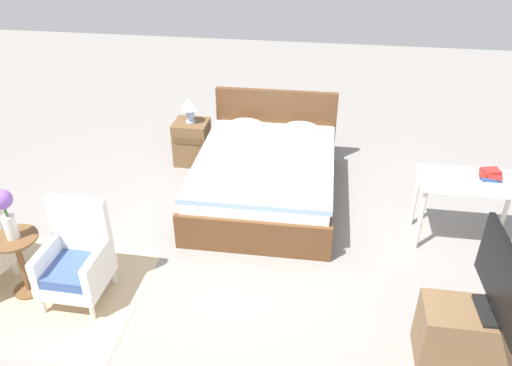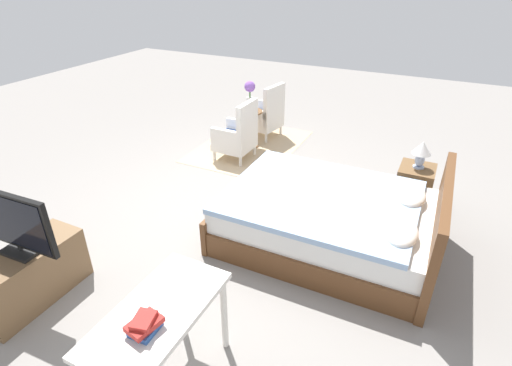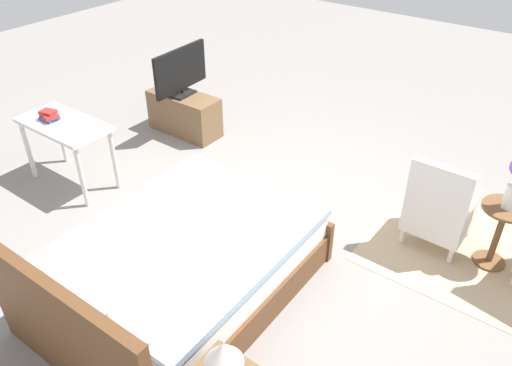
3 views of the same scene
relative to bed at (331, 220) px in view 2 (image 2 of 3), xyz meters
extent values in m
plane|color=gray|center=(0.01, -1.18, -0.30)|extent=(16.00, 16.00, 0.00)
cube|color=tan|center=(-1.95, -1.97, -0.29)|extent=(2.10, 1.50, 0.01)
cube|color=brown|center=(0.00, -0.05, -0.16)|extent=(1.58, 2.21, 0.28)
cube|color=white|center=(0.00, -0.05, 0.10)|extent=(1.52, 2.12, 0.24)
cube|color=#93B2D6|center=(0.00, -0.14, 0.25)|extent=(1.56, 1.95, 0.06)
cube|color=brown|center=(-0.01, 1.01, 0.18)|extent=(1.59, 0.10, 0.96)
cube|color=brown|center=(0.01, -1.12, -0.10)|extent=(1.59, 0.08, 0.40)
ellipsoid|color=white|center=(-0.36, 0.72, 0.29)|extent=(0.44, 0.28, 0.14)
ellipsoid|color=white|center=(0.34, 0.72, 0.29)|extent=(0.44, 0.28, 0.14)
cylinder|color=white|center=(-2.73, -2.16, -0.21)|extent=(0.04, 0.04, 0.16)
cylinder|color=white|center=(-2.27, -2.24, -0.21)|extent=(0.04, 0.04, 0.16)
cylinder|color=white|center=(-2.65, -1.71, -0.21)|extent=(0.04, 0.04, 0.16)
cylinder|color=white|center=(-2.20, -1.78, -0.21)|extent=(0.04, 0.04, 0.16)
cube|color=white|center=(-2.46, -1.97, -0.07)|extent=(0.62, 0.62, 0.12)
cube|color=#3D5693|center=(-2.46, -1.97, 0.04)|extent=(0.57, 0.57, 0.10)
cube|color=white|center=(-2.42, -1.75, 0.31)|extent=(0.55, 0.17, 0.64)
cube|color=white|center=(-2.69, -1.93, 0.12)|extent=(0.16, 0.52, 0.26)
cube|color=white|center=(-2.23, -2.01, 0.12)|extent=(0.16, 0.52, 0.26)
cylinder|color=white|center=(-1.67, -2.20, -0.21)|extent=(0.04, 0.04, 0.16)
cylinder|color=white|center=(-1.21, -2.21, -0.21)|extent=(0.04, 0.04, 0.16)
cylinder|color=white|center=(-1.67, -1.74, -0.21)|extent=(0.04, 0.04, 0.16)
cylinder|color=white|center=(-1.21, -1.75, -0.21)|extent=(0.04, 0.04, 0.16)
cube|color=white|center=(-1.44, -1.97, -0.07)|extent=(0.55, 0.55, 0.12)
cube|color=#3D5693|center=(-1.44, -1.97, 0.04)|extent=(0.50, 0.50, 0.10)
cube|color=white|center=(-1.44, -1.74, 0.31)|extent=(0.54, 0.09, 0.64)
cube|color=white|center=(-1.67, -1.97, 0.12)|extent=(0.08, 0.51, 0.26)
cube|color=white|center=(-1.20, -1.98, 0.12)|extent=(0.08, 0.51, 0.26)
cylinder|color=brown|center=(-1.95, -1.96, -0.29)|extent=(0.28, 0.28, 0.03)
cylinder|color=brown|center=(-1.95, -1.96, 0.01)|extent=(0.06, 0.06, 0.56)
cylinder|color=brown|center=(-1.95, -1.96, 0.30)|extent=(0.40, 0.40, 0.02)
cylinder|color=silver|center=(-1.95, -1.96, 0.43)|extent=(0.11, 0.11, 0.22)
cylinder|color=#477538|center=(-1.95, -1.96, 0.59)|extent=(0.02, 0.02, 0.10)
sphere|color=#8956B7|center=(-1.95, -1.96, 0.71)|extent=(0.17, 0.17, 0.17)
cube|color=brown|center=(-1.09, 0.70, -0.01)|extent=(0.44, 0.40, 0.58)
cube|color=brown|center=(-1.09, 0.49, 0.11)|extent=(0.37, 0.01, 0.09)
cylinder|color=#9EADC6|center=(-1.09, 0.70, 0.30)|extent=(0.13, 0.13, 0.02)
ellipsoid|color=#9EADC6|center=(-1.09, 0.70, 0.39)|extent=(0.11, 0.11, 0.16)
cone|color=silver|center=(-1.09, 0.70, 0.54)|extent=(0.22, 0.22, 0.15)
cube|color=brown|center=(1.97, -2.17, -0.04)|extent=(0.96, 0.40, 0.52)
cube|color=black|center=(1.97, -2.17, 0.24)|extent=(0.22, 0.33, 0.03)
cylinder|color=black|center=(1.97, -2.17, 0.28)|extent=(0.04, 0.04, 0.05)
cube|color=black|center=(1.97, -2.17, 0.56)|extent=(0.09, 0.89, 0.52)
cube|color=black|center=(2.00, -2.16, 0.56)|extent=(0.05, 0.83, 0.47)
cylinder|color=silver|center=(1.66, -0.77, 0.05)|extent=(0.05, 0.05, 0.70)
cylinder|color=silver|center=(1.66, -0.35, 0.05)|extent=(0.05, 0.05, 0.70)
cube|color=silver|center=(2.13, -0.56, 0.42)|extent=(1.04, 0.52, 0.04)
cube|color=#284C8E|center=(2.29, -0.52, 0.46)|extent=(0.18, 0.15, 0.04)
cube|color=#AD2823|center=(2.29, -0.52, 0.50)|extent=(0.23, 0.18, 0.04)
cube|color=#AD2823|center=(2.29, -0.52, 0.53)|extent=(0.18, 0.15, 0.03)
camera|label=1|loc=(0.65, -5.06, 2.96)|focal=35.00mm
camera|label=2|loc=(3.51, 0.83, 2.41)|focal=28.00mm
camera|label=3|loc=(-2.26, 1.98, 2.81)|focal=35.00mm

